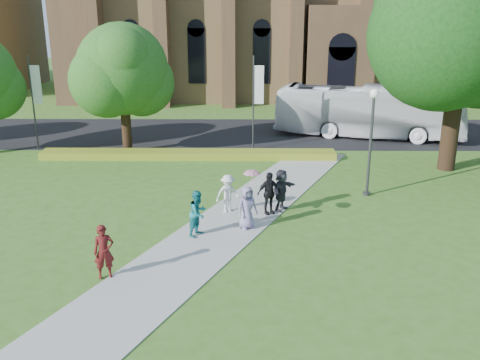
{
  "coord_description": "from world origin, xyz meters",
  "views": [
    {
      "loc": [
        1.47,
        -18.43,
        8.87
      ],
      "look_at": [
        1.26,
        3.92,
        1.6
      ],
      "focal_mm": 40.0,
      "sensor_mm": 36.0,
      "label": 1
    }
  ],
  "objects_px": {
    "pedestrian_0": "(104,252)",
    "large_tree": "(464,17)",
    "streetlamp": "(372,130)",
    "tour_coach": "(368,111)"
  },
  "relations": [
    {
      "from": "pedestrian_0",
      "to": "large_tree",
      "type": "bearing_deg",
      "value": 19.01
    },
    {
      "from": "streetlamp",
      "to": "tour_coach",
      "type": "xyz_separation_m",
      "value": [
        2.67,
        12.42,
        -1.46
      ]
    },
    {
      "from": "large_tree",
      "to": "pedestrian_0",
      "type": "height_order",
      "value": "large_tree"
    },
    {
      "from": "large_tree",
      "to": "tour_coach",
      "type": "bearing_deg",
      "value": 109.68
    },
    {
      "from": "streetlamp",
      "to": "tour_coach",
      "type": "height_order",
      "value": "streetlamp"
    },
    {
      "from": "pedestrian_0",
      "to": "streetlamp",
      "type": "bearing_deg",
      "value": 18.74
    },
    {
      "from": "large_tree",
      "to": "tour_coach",
      "type": "height_order",
      "value": "large_tree"
    },
    {
      "from": "large_tree",
      "to": "tour_coach",
      "type": "relative_size",
      "value": 1.01
    },
    {
      "from": "streetlamp",
      "to": "large_tree",
      "type": "xyz_separation_m",
      "value": [
        5.5,
        4.5,
        5.07
      ]
    },
    {
      "from": "tour_coach",
      "to": "large_tree",
      "type": "bearing_deg",
      "value": -145.52
    }
  ]
}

